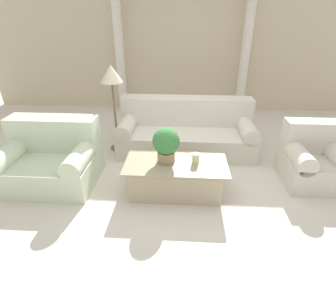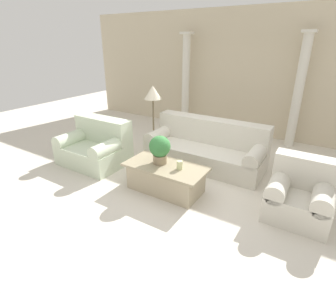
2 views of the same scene
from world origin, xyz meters
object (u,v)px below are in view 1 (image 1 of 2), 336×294
Objects in this scene: coffee_table at (176,177)px; potted_plant at (166,143)px; loveseat at (51,158)px; sofa_long at (186,131)px; armchair at (314,159)px; floor_lamp at (112,79)px.

potted_plant is (-0.13, 0.04, 0.50)m from coffee_table.
loveseat is 1.86m from coffee_table.
sofa_long reaches higher than armchair.
sofa_long is 1.40m from potted_plant.
floor_lamp reaches higher than coffee_table.
sofa_long is 1.72× the size of coffee_table.
sofa_long is 1.56× the size of floor_lamp.
floor_lamp is at bearing 131.56° from coffee_table.
loveseat is 1.76m from potted_plant.
floor_lamp is 1.74× the size of armchair.
potted_plant reaches higher than armchair.
loveseat is 0.95× the size of coffee_table.
floor_lamp is at bearing 164.95° from armchair.
floor_lamp reaches higher than armchair.
armchair is (3.14, -0.84, -0.92)m from floor_lamp.
sofa_long is 4.90× the size of potted_plant.
floor_lamp is (-1.13, 1.27, 1.05)m from coffee_table.
armchair is at bearing 11.92° from coffee_table.
coffee_table is at bearing -6.16° from loveseat.
potted_plant is at bearing 164.84° from coffee_table.
loveseat reaches higher than armchair.
floor_lamp is 3.38m from armchair.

